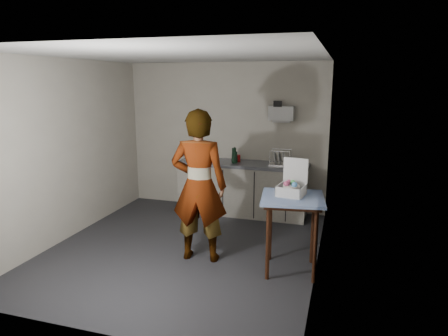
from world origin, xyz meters
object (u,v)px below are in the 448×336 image
(standing_man, at_px, (199,186))
(kitchen_counter, at_px, (243,190))
(soap_bottle, at_px, (235,155))
(soda_can, at_px, (238,158))
(dark_bottle, at_px, (234,155))
(dish_rack, at_px, (280,161))
(side_table, at_px, (292,206))
(bakery_box, at_px, (292,187))
(paper_towel, at_px, (191,153))

(standing_man, bearing_deg, kitchen_counter, -99.13)
(soap_bottle, height_order, soda_can, soap_bottle)
(dark_bottle, relative_size, dish_rack, 0.68)
(soda_can, bearing_deg, standing_man, -89.87)
(standing_man, height_order, soap_bottle, standing_man)
(side_table, bearing_deg, dark_bottle, 115.71)
(dish_rack, xyz_separation_m, bakery_box, (0.43, -1.87, 0.07))
(side_table, relative_size, paper_towel, 3.20)
(standing_man, xyz_separation_m, paper_towel, (-0.83, 1.84, 0.07))
(soap_bottle, xyz_separation_m, soda_can, (0.04, 0.13, -0.08))
(dark_bottle, height_order, paper_towel, paper_towel)
(dish_rack, bearing_deg, soap_bottle, -172.16)
(side_table, bearing_deg, paper_towel, 129.90)
(kitchen_counter, height_order, soda_can, soda_can)
(soap_bottle, xyz_separation_m, dish_rack, (0.76, 0.10, -0.08))
(side_table, xyz_separation_m, bakery_box, (-0.03, 0.07, 0.22))
(kitchen_counter, relative_size, soda_can, 17.95)
(side_table, xyz_separation_m, dark_bottle, (-1.25, 1.91, 0.21))
(soap_bottle, bearing_deg, kitchen_counter, 34.81)
(dark_bottle, bearing_deg, kitchen_counter, 3.48)
(side_table, relative_size, soap_bottle, 3.40)
(standing_man, bearing_deg, dark_bottle, -94.51)
(standing_man, xyz_separation_m, bakery_box, (1.16, 0.07, 0.06))
(side_table, bearing_deg, kitchen_counter, 112.23)
(paper_towel, height_order, bakery_box, bakery_box)
(soap_bottle, height_order, paper_towel, paper_towel)
(kitchen_counter, bearing_deg, paper_towel, -175.26)
(dark_bottle, bearing_deg, standing_man, -87.89)
(standing_man, bearing_deg, soap_bottle, -95.38)
(standing_man, xyz_separation_m, dark_bottle, (-0.07, 1.91, 0.05))
(soda_can, relative_size, bakery_box, 0.29)
(dark_bottle, bearing_deg, side_table, -56.73)
(side_table, bearing_deg, soap_bottle, 116.14)
(kitchen_counter, bearing_deg, bakery_box, -59.86)
(dark_bottle, distance_m, dish_rack, 0.80)
(kitchen_counter, bearing_deg, side_table, -60.21)
(side_table, relative_size, bakery_box, 2.21)
(paper_towel, bearing_deg, soda_can, 8.05)
(side_table, relative_size, dish_rack, 2.60)
(kitchen_counter, distance_m, dark_bottle, 0.63)
(side_table, relative_size, dark_bottle, 3.80)
(soda_can, xyz_separation_m, dish_rack, (0.73, -0.02, -0.00))
(dark_bottle, height_order, bakery_box, bakery_box)
(side_table, distance_m, dark_bottle, 2.30)
(standing_man, xyz_separation_m, dish_rack, (0.72, 1.94, -0.01))
(side_table, relative_size, soda_can, 7.56)
(standing_man, height_order, dark_bottle, standing_man)
(standing_man, distance_m, bakery_box, 1.16)
(dark_bottle, xyz_separation_m, bakery_box, (1.23, -1.84, 0.01))
(side_table, distance_m, dish_rack, 2.00)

